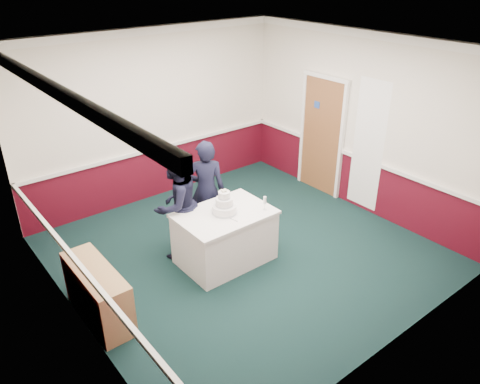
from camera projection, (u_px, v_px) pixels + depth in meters
ground at (244, 251)px, 7.07m from camera, size 5.00×5.00×0.00m
room_shell at (222, 115)px, 6.66m from camera, size 5.00×5.00×3.00m
sideboard at (98, 293)px, 5.65m from camera, size 0.41×1.20×0.70m
cake_table at (225, 236)px, 6.70m from camera, size 1.32×0.92×0.79m
wedding_cake at (224, 206)px, 6.48m from camera, size 0.35×0.35×0.36m
cake_knife at (231, 219)px, 6.37m from camera, size 0.05×0.22×0.00m
champagne_flute at (265, 201)px, 6.55m from camera, size 0.05×0.05×0.21m
person_man at (176, 205)px, 6.69m from camera, size 0.93×0.82×1.63m
person_woman at (206, 190)px, 7.14m from camera, size 0.70×0.64×1.60m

